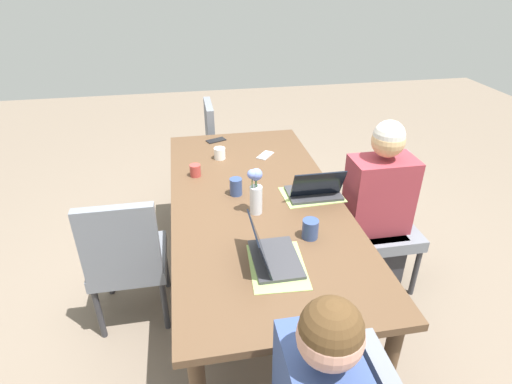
{
  "coord_description": "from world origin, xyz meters",
  "views": [
    {
      "loc": [
        -2.13,
        0.39,
        2.02
      ],
      "look_at": [
        0.0,
        0.0,
        0.79
      ],
      "focal_mm": 29.11,
      "sensor_mm": 36.0,
      "label": 1
    }
  ],
  "objects_px": {
    "flower_vase": "(256,189)",
    "coffee_mug_centre_left": "(236,187)",
    "dining_table": "(256,209)",
    "coffee_mug_centre_right": "(195,170)",
    "phone_black": "(216,140)",
    "chair_near_left_near": "(378,214)",
    "person_near_left_near": "(375,218)",
    "laptop_head_left_left_mid": "(271,254)",
    "laptop_near_left_near": "(315,190)",
    "coffee_mug_near_right": "(310,229)",
    "chair_far_right_near": "(126,256)",
    "phone_silver": "(265,155)",
    "chair_head_right_left_far": "(223,145)",
    "coffee_mug_near_left": "(220,153)"
  },
  "relations": [
    {
      "from": "flower_vase",
      "to": "coffee_mug_centre_left",
      "type": "bearing_deg",
      "value": 20.04
    },
    {
      "from": "dining_table",
      "to": "coffee_mug_centre_right",
      "type": "xyz_separation_m",
      "value": [
        0.38,
        0.34,
        0.11
      ]
    },
    {
      "from": "phone_black",
      "to": "chair_near_left_near",
      "type": "bearing_deg",
      "value": 116.21
    },
    {
      "from": "person_near_left_near",
      "to": "laptop_head_left_left_mid",
      "type": "bearing_deg",
      "value": 124.46
    },
    {
      "from": "laptop_near_left_near",
      "to": "laptop_head_left_left_mid",
      "type": "bearing_deg",
      "value": 144.89
    },
    {
      "from": "laptop_head_left_left_mid",
      "to": "coffee_mug_near_right",
      "type": "bearing_deg",
      "value": -57.08
    },
    {
      "from": "chair_far_right_near",
      "to": "phone_silver",
      "type": "distance_m",
      "value": 1.23
    },
    {
      "from": "dining_table",
      "to": "person_near_left_near",
      "type": "xyz_separation_m",
      "value": [
        -0.02,
        -0.79,
        -0.14
      ]
    },
    {
      "from": "coffee_mug_centre_left",
      "to": "phone_black",
      "type": "relative_size",
      "value": 0.72
    },
    {
      "from": "chair_near_left_near",
      "to": "flower_vase",
      "type": "relative_size",
      "value": 3.22
    },
    {
      "from": "chair_head_right_left_far",
      "to": "coffee_mug_centre_left",
      "type": "bearing_deg",
      "value": 177.48
    },
    {
      "from": "flower_vase",
      "to": "phone_black",
      "type": "bearing_deg",
      "value": 6.32
    },
    {
      "from": "coffee_mug_near_right",
      "to": "chair_head_right_left_far",
      "type": "bearing_deg",
      "value": 7.94
    },
    {
      "from": "chair_head_right_left_far",
      "to": "laptop_head_left_left_mid",
      "type": "xyz_separation_m",
      "value": [
        -2.01,
        -0.02,
        0.28
      ]
    },
    {
      "from": "phone_silver",
      "to": "laptop_near_left_near",
      "type": "bearing_deg",
      "value": 54.29
    },
    {
      "from": "chair_far_right_near",
      "to": "laptop_near_left_near",
      "type": "xyz_separation_m",
      "value": [
        0.07,
        -1.15,
        0.28
      ]
    },
    {
      "from": "chair_near_left_near",
      "to": "laptop_near_left_near",
      "type": "relative_size",
      "value": 2.81
    },
    {
      "from": "coffee_mug_near_left",
      "to": "phone_silver",
      "type": "bearing_deg",
      "value": -92.13
    },
    {
      "from": "coffee_mug_near_left",
      "to": "coffee_mug_centre_left",
      "type": "distance_m",
      "value": 0.54
    },
    {
      "from": "flower_vase",
      "to": "coffee_mug_centre_right",
      "type": "relative_size",
      "value": 3.48
    },
    {
      "from": "chair_near_left_near",
      "to": "coffee_mug_near_left",
      "type": "xyz_separation_m",
      "value": [
        0.57,
        1.01,
        0.28
      ]
    },
    {
      "from": "chair_head_right_left_far",
      "to": "coffee_mug_centre_left",
      "type": "relative_size",
      "value": 8.36
    },
    {
      "from": "person_near_left_near",
      "to": "phone_silver",
      "type": "xyz_separation_m",
      "value": [
        0.63,
        0.61,
        0.22
      ]
    },
    {
      "from": "chair_near_left_near",
      "to": "flower_vase",
      "type": "distance_m",
      "value": 0.98
    },
    {
      "from": "phone_silver",
      "to": "flower_vase",
      "type": "bearing_deg",
      "value": 23.19
    },
    {
      "from": "coffee_mug_near_right",
      "to": "phone_silver",
      "type": "bearing_deg",
      "value": 1.5
    },
    {
      "from": "person_near_left_near",
      "to": "coffee_mug_centre_left",
      "type": "relative_size",
      "value": 11.1
    },
    {
      "from": "chair_near_left_near",
      "to": "phone_black",
      "type": "relative_size",
      "value": 6.0
    },
    {
      "from": "chair_far_right_near",
      "to": "coffee_mug_centre_left",
      "type": "relative_size",
      "value": 8.36
    },
    {
      "from": "coffee_mug_centre_left",
      "to": "person_near_left_near",
      "type": "bearing_deg",
      "value": -96.54
    },
    {
      "from": "person_near_left_near",
      "to": "phone_silver",
      "type": "relative_size",
      "value": 7.97
    },
    {
      "from": "dining_table",
      "to": "chair_head_right_left_far",
      "type": "height_order",
      "value": "chair_head_right_left_far"
    },
    {
      "from": "chair_near_left_near",
      "to": "laptop_near_left_near",
      "type": "bearing_deg",
      "value": 99.46
    },
    {
      "from": "chair_head_right_left_far",
      "to": "phone_black",
      "type": "distance_m",
      "value": 0.53
    },
    {
      "from": "flower_vase",
      "to": "laptop_head_left_left_mid",
      "type": "relative_size",
      "value": 0.87
    },
    {
      "from": "laptop_near_left_near",
      "to": "phone_black",
      "type": "bearing_deg",
      "value": 27.2
    },
    {
      "from": "chair_head_right_left_far",
      "to": "phone_silver",
      "type": "relative_size",
      "value": 6.0
    },
    {
      "from": "chair_head_right_left_far",
      "to": "laptop_near_left_near",
      "type": "relative_size",
      "value": 2.81
    },
    {
      "from": "dining_table",
      "to": "coffee_mug_near_left",
      "type": "height_order",
      "value": "coffee_mug_near_left"
    },
    {
      "from": "person_near_left_near",
      "to": "dining_table",
      "type": "bearing_deg",
      "value": 88.27
    },
    {
      "from": "laptop_near_left_near",
      "to": "phone_silver",
      "type": "distance_m",
      "value": 0.66
    },
    {
      "from": "laptop_near_left_near",
      "to": "coffee_mug_centre_left",
      "type": "xyz_separation_m",
      "value": [
        0.11,
        0.47,
        0.01
      ]
    },
    {
      "from": "coffee_mug_near_right",
      "to": "coffee_mug_centre_left",
      "type": "bearing_deg",
      "value": 31.68
    },
    {
      "from": "laptop_head_left_left_mid",
      "to": "coffee_mug_centre_right",
      "type": "distance_m",
      "value": 1.01
    },
    {
      "from": "phone_silver",
      "to": "phone_black",
      "type": "bearing_deg",
      "value": -98.15
    },
    {
      "from": "chair_head_right_left_far",
      "to": "flower_vase",
      "type": "bearing_deg",
      "value": -179.15
    },
    {
      "from": "coffee_mug_near_right",
      "to": "chair_far_right_near",
      "type": "bearing_deg",
      "value": 71.71
    },
    {
      "from": "coffee_mug_centre_left",
      "to": "phone_black",
      "type": "bearing_deg",
      "value": 2.61
    },
    {
      "from": "chair_near_left_near",
      "to": "laptop_head_left_left_mid",
      "type": "bearing_deg",
      "value": 125.91
    },
    {
      "from": "flower_vase",
      "to": "coffee_mug_near_right",
      "type": "xyz_separation_m",
      "value": [
        -0.29,
        -0.24,
        -0.1
      ]
    }
  ]
}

